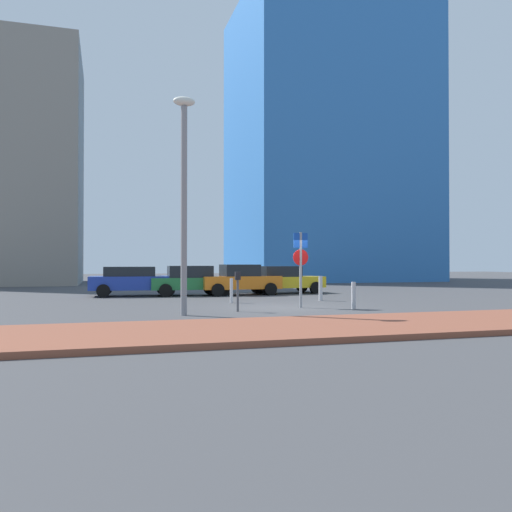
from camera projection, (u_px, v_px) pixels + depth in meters
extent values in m
plane|color=#424244|center=(283.00, 308.00, 19.13)|extent=(120.00, 120.00, 0.00)
cube|color=brown|center=(365.00, 326.00, 13.10)|extent=(40.00, 4.16, 0.14)
cube|color=#1E389E|center=(136.00, 283.00, 25.69)|extent=(4.58, 2.03, 0.67)
cube|color=black|center=(130.00, 271.00, 25.63)|extent=(2.54, 1.76, 0.47)
cylinder|color=black|center=(166.00, 288.00, 26.87)|extent=(0.65, 0.26, 0.64)
cylinder|color=black|center=(168.00, 290.00, 25.17)|extent=(0.65, 0.26, 0.64)
cylinder|color=black|center=(106.00, 289.00, 26.20)|extent=(0.65, 0.26, 0.64)
cylinder|color=black|center=(103.00, 291.00, 24.50)|extent=(0.65, 0.26, 0.64)
cube|color=#237238|center=(193.00, 283.00, 26.18)|extent=(4.34, 1.83, 0.59)
cube|color=black|center=(190.00, 272.00, 26.14)|extent=(2.23, 1.63, 0.59)
cylinder|color=black|center=(219.00, 288.00, 27.35)|extent=(0.65, 0.24, 0.64)
cylinder|color=black|center=(225.00, 290.00, 25.72)|extent=(0.65, 0.24, 0.64)
cylinder|color=black|center=(163.00, 289.00, 26.63)|extent=(0.65, 0.24, 0.64)
cylinder|color=black|center=(166.00, 290.00, 24.99)|extent=(0.65, 0.24, 0.64)
cube|color=orange|center=(240.00, 282.00, 26.58)|extent=(4.12, 1.82, 0.65)
cube|color=black|center=(240.00, 270.00, 26.59)|extent=(1.87, 1.60, 0.59)
cylinder|color=black|center=(260.00, 288.00, 27.81)|extent=(0.65, 0.24, 0.64)
cylinder|color=black|center=(271.00, 289.00, 26.23)|extent=(0.65, 0.24, 0.64)
cylinder|color=black|center=(210.00, 288.00, 26.93)|extent=(0.65, 0.24, 0.64)
cylinder|color=black|center=(218.00, 290.00, 25.35)|extent=(0.65, 0.24, 0.64)
cube|color=gold|center=(286.00, 282.00, 27.88)|extent=(4.15, 1.97, 0.59)
cube|color=black|center=(279.00, 271.00, 27.75)|extent=(2.17, 1.68, 0.56)
cylinder|color=black|center=(302.00, 286.00, 29.14)|extent=(0.66, 0.27, 0.64)
cylinder|color=black|center=(316.00, 288.00, 27.60)|extent=(0.66, 0.27, 0.64)
cylinder|color=black|center=(257.00, 287.00, 28.16)|extent=(0.66, 0.27, 0.64)
cylinder|color=black|center=(268.00, 289.00, 26.61)|extent=(0.66, 0.27, 0.64)
cylinder|color=gray|center=(301.00, 270.00, 19.10)|extent=(0.10, 0.10, 2.79)
cube|color=#1447B7|center=(301.00, 240.00, 19.11)|extent=(0.55, 0.06, 0.55)
cylinder|color=red|center=(301.00, 257.00, 19.10)|extent=(0.60, 0.05, 0.60)
cylinder|color=#4C4C51|center=(238.00, 296.00, 17.59)|extent=(0.08, 0.08, 1.08)
cube|color=black|center=(238.00, 276.00, 17.60)|extent=(0.18, 0.14, 0.28)
cylinder|color=gray|center=(184.00, 211.00, 16.34)|extent=(0.20, 0.20, 6.64)
ellipsoid|color=silver|center=(184.00, 101.00, 16.38)|extent=(0.70, 0.36, 0.30)
cylinder|color=#B7B7BC|center=(354.00, 295.00, 18.55)|extent=(0.16, 0.16, 0.97)
cylinder|color=#B7B7BC|center=(321.00, 288.00, 22.61)|extent=(0.17, 0.17, 1.08)
cylinder|color=#B7B7BC|center=(231.00, 291.00, 21.36)|extent=(0.13, 0.13, 1.02)
cube|color=#3372BF|center=(326.00, 145.00, 49.02)|extent=(16.79, 13.96, 25.75)
cube|color=gray|center=(10.00, 167.00, 40.07)|extent=(10.50, 10.66, 18.17)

